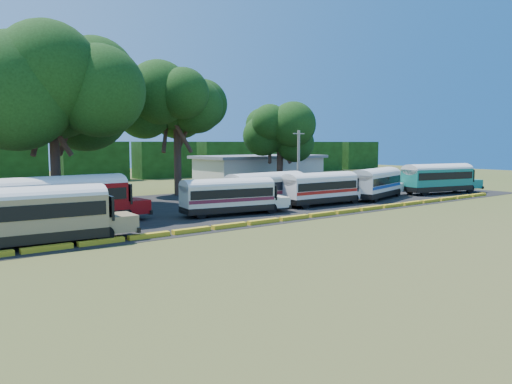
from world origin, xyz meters
TOP-DOWN VIEW (x-y plane):
  - ground at (0.00, 0.00)m, footprint 160.00×160.00m
  - asphalt_strip at (1.00, 12.00)m, footprint 64.00×24.00m
  - curb at (-0.00, 1.00)m, footprint 53.70×0.45m
  - terminal_building at (18.00, 30.00)m, footprint 19.00×9.00m
  - treeline_backdrop at (0.00, 48.00)m, footprint 130.00×4.00m
  - bus_beige at (-19.92, 2.54)m, footprint 10.61×3.31m
  - bus_red at (-16.37, 8.25)m, footprint 11.10×3.51m
  - bus_cream_west at (-3.99, 6.00)m, footprint 9.39×3.83m
  - bus_cream_east at (1.55, 7.96)m, footprint 9.86×3.17m
  - bus_white_red at (6.35, 5.94)m, footprint 9.48×2.58m
  - bus_white_blue at (14.59, 6.08)m, footprint 10.06×5.24m
  - bus_teal at (24.54, 5.19)m, footprint 10.79×4.64m
  - tree_west at (-14.55, 16.33)m, footprint 12.45×12.45m
  - tree_center at (0.19, 22.13)m, footprint 9.28×9.28m
  - tree_east at (15.18, 22.22)m, footprint 7.56×7.56m
  - utility_pole at (10.90, 14.02)m, footprint 1.60×0.30m

SIDE VIEW (x-z plane):
  - ground at x=0.00m, z-range 0.00..0.00m
  - asphalt_strip at x=1.00m, z-range 0.00..0.02m
  - curb at x=0.00m, z-range 0.00..0.30m
  - bus_cream_west at x=-3.99m, z-range 0.20..3.20m
  - bus_white_red at x=6.35m, z-range 0.20..3.30m
  - bus_cream_east at x=1.55m, z-range 0.21..3.40m
  - bus_white_blue at x=14.59m, z-range 0.21..3.43m
  - bus_beige at x=-19.92m, z-range 0.25..3.69m
  - bus_teal at x=24.54m, z-range 0.25..3.70m
  - terminal_building at x=18.00m, z-range 0.03..4.03m
  - bus_red at x=-16.37m, z-range 0.26..3.86m
  - treeline_backdrop at x=0.00m, z-range 0.00..6.00m
  - utility_pole at x=10.90m, z-range 0.11..7.31m
  - tree_east at x=15.18m, z-range 2.23..12.36m
  - tree_center at x=0.19m, z-range 3.56..17.64m
  - tree_west at x=-14.55m, z-range 3.02..18.24m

